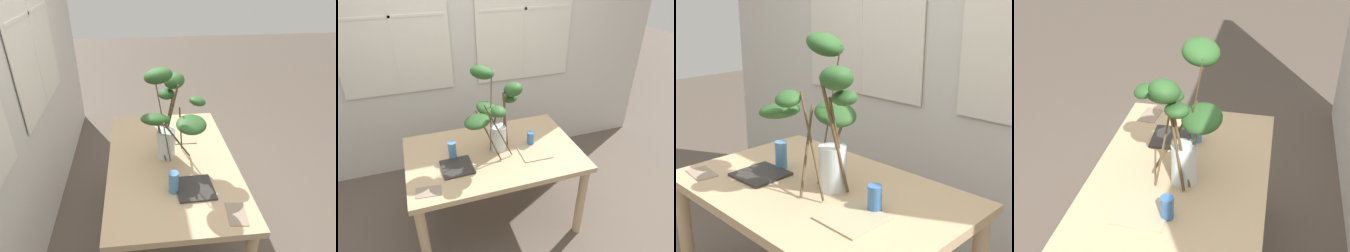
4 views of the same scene
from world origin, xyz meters
TOP-DOWN VIEW (x-y plane):
  - ground at (0.00, 0.00)m, footprint 14.00×14.00m
  - back_wall_with_windows at (-0.00, 1.07)m, footprint 4.43×0.14m
  - dining_table at (0.00, 0.00)m, footprint 1.42×0.91m
  - vase_with_branches at (0.01, 0.02)m, footprint 0.55×0.50m
  - drinking_glass_blue_left at (-0.33, 0.03)m, footprint 0.06×0.06m
  - drinking_glass_blue_right at (0.34, 0.01)m, footprint 0.06×0.06m
  - plate_square_left at (-0.32, -0.11)m, footprint 0.25×0.25m
  - plate_square_right at (0.32, -0.11)m, footprint 0.25×0.25m
  - napkin_folded at (-0.56, -0.31)m, footprint 0.19×0.13m

SIDE VIEW (x-z plane):
  - ground at x=0.00m, z-range 0.00..0.00m
  - dining_table at x=0.00m, z-range 0.27..1.02m
  - napkin_folded at x=-0.56m, z-range 0.75..0.75m
  - plate_square_right at x=0.32m, z-range 0.75..0.75m
  - plate_square_left at x=-0.32m, z-range 0.75..0.76m
  - drinking_glass_blue_right at x=0.34m, z-range 0.75..0.86m
  - drinking_glass_blue_left at x=-0.33m, z-range 0.75..0.89m
  - vase_with_branches at x=0.01m, z-range 0.74..1.50m
  - back_wall_with_windows at x=0.00m, z-range 0.01..2.97m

